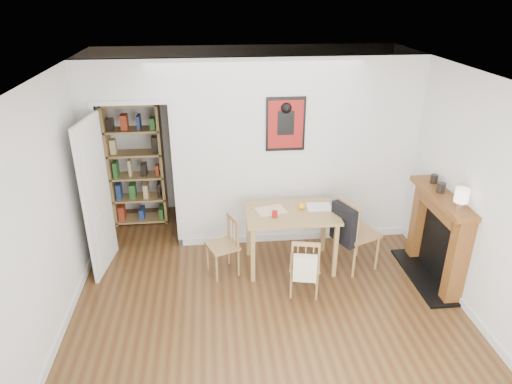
{
  "coord_description": "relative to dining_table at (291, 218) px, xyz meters",
  "views": [
    {
      "loc": [
        -0.57,
        -4.36,
        3.43
      ],
      "look_at": [
        -0.06,
        0.6,
        1.14
      ],
      "focal_mm": 32.0,
      "sensor_mm": 36.0,
      "label": 1
    }
  ],
  "objects": [
    {
      "name": "ground",
      "position": [
        -0.4,
        -0.7,
        -0.7
      ],
      "size": [
        5.2,
        5.2,
        0.0
      ],
      "primitive_type": "plane",
      "color": "#51371A",
      "rests_on": "ground"
    },
    {
      "name": "room_shell",
      "position": [
        -0.3,
        0.64,
        0.6
      ],
      "size": [
        5.2,
        5.2,
        5.2
      ],
      "color": "silver",
      "rests_on": "ground"
    },
    {
      "name": "dining_table",
      "position": [
        0.0,
        0.0,
        0.0
      ],
      "size": [
        1.16,
        0.74,
        0.79
      ],
      "color": "olive",
      "rests_on": "ground"
    },
    {
      "name": "chair_left",
      "position": [
        -0.88,
        -0.09,
        -0.31
      ],
      "size": [
        0.51,
        0.51,
        0.78
      ],
      "color": "olive",
      "rests_on": "ground"
    },
    {
      "name": "chair_right",
      "position": [
        0.84,
        -0.12,
        -0.19
      ],
      "size": [
        0.68,
        0.64,
        0.98
      ],
      "color": "olive",
      "rests_on": "ground"
    },
    {
      "name": "chair_front",
      "position": [
        0.07,
        -0.6,
        -0.3
      ],
      "size": [
        0.46,
        0.5,
        0.78
      ],
      "color": "olive",
      "rests_on": "ground"
    },
    {
      "name": "bookshelf",
      "position": [
        -2.1,
        1.47,
        0.24
      ],
      "size": [
        0.8,
        0.32,
        1.91
      ],
      "color": "olive",
      "rests_on": "ground"
    },
    {
      "name": "fireplace",
      "position": [
        1.76,
        -0.45,
        -0.08
      ],
      "size": [
        0.45,
        1.25,
        1.16
      ],
      "color": "brown",
      "rests_on": "ground"
    },
    {
      "name": "red_glass",
      "position": [
        -0.23,
        -0.13,
        0.14
      ],
      "size": [
        0.07,
        0.07,
        0.09
      ],
      "primitive_type": "cylinder",
      "color": "maroon",
      "rests_on": "dining_table"
    },
    {
      "name": "orange_fruit",
      "position": [
        0.14,
        0.06,
        0.14
      ],
      "size": [
        0.09,
        0.09,
        0.09
      ],
      "primitive_type": "sphere",
      "color": "orange",
      "rests_on": "dining_table"
    },
    {
      "name": "placemat",
      "position": [
        -0.25,
        0.06,
        0.1
      ],
      "size": [
        0.42,
        0.35,
        0.0
      ],
      "primitive_type": "cube",
      "rotation": [
        0.0,
        0.0,
        0.26
      ],
      "color": "beige",
      "rests_on": "dining_table"
    },
    {
      "name": "notebook",
      "position": [
        0.38,
        0.09,
        0.1
      ],
      "size": [
        0.32,
        0.25,
        0.02
      ],
      "primitive_type": "cube",
      "rotation": [
        0.0,
        0.0,
        -0.07
      ],
      "color": "silver",
      "rests_on": "dining_table"
    },
    {
      "name": "mantel_lamp",
      "position": [
        1.72,
        -0.83,
        0.61
      ],
      "size": [
        0.15,
        0.15,
        0.24
      ],
      "color": "silver",
      "rests_on": "fireplace"
    },
    {
      "name": "ceramic_jar_a",
      "position": [
        1.72,
        -0.38,
        0.52
      ],
      "size": [
        0.1,
        0.1,
        0.12
      ],
      "primitive_type": "cylinder",
      "color": "black",
      "rests_on": "fireplace"
    },
    {
      "name": "ceramic_jar_b",
      "position": [
        1.76,
        -0.11,
        0.52
      ],
      "size": [
        0.09,
        0.09,
        0.11
      ],
      "primitive_type": "cylinder",
      "color": "black",
      "rests_on": "fireplace"
    }
  ]
}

